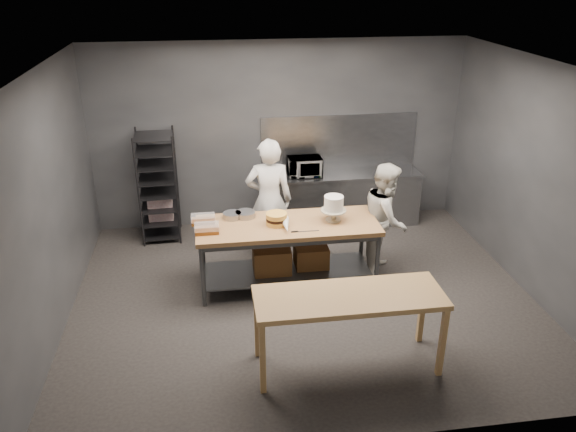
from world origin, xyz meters
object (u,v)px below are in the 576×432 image
at_px(layer_cake, 277,219).
at_px(chef_behind, 269,200).
at_px(microwave, 305,167).
at_px(chef_right, 386,219).
at_px(frosted_cake_stand, 334,205).
at_px(speed_rack, 158,187).
at_px(near_counter, 349,302).
at_px(work_table, 288,246).

bearing_deg(layer_cake, chef_behind, 90.57).
height_order(microwave, layer_cake, microwave).
bearing_deg(layer_cake, chef_right, 7.24).
bearing_deg(frosted_cake_stand, layer_cake, -179.21).
distance_m(chef_behind, microwave, 1.24).
bearing_deg(frosted_cake_stand, speed_rack, 144.21).
distance_m(microwave, frosted_cake_stand, 1.82).
distance_m(near_counter, frosted_cake_stand, 1.83).
bearing_deg(speed_rack, near_counter, -58.16).
height_order(work_table, speed_rack, speed_rack).
bearing_deg(microwave, near_counter, -92.23).
distance_m(speed_rack, chef_behind, 1.88).
distance_m(work_table, chef_behind, 0.87).
xyz_separation_m(chef_right, frosted_cake_stand, (-0.79, -0.19, 0.34)).
relative_size(microwave, layer_cake, 1.96).
relative_size(chef_behind, frosted_cake_stand, 5.30).
relative_size(speed_rack, chef_right, 1.08).
bearing_deg(chef_right, speed_rack, 84.46).
xyz_separation_m(work_table, microwave, (0.53, 1.80, 0.48)).
height_order(work_table, frosted_cake_stand, frosted_cake_stand).
relative_size(chef_right, layer_cake, 5.84).
relative_size(work_table, layer_cake, 8.68).
bearing_deg(frosted_cake_stand, work_table, 178.40).
height_order(speed_rack, layer_cake, speed_rack).
height_order(chef_right, frosted_cake_stand, chef_right).
xyz_separation_m(near_counter, chef_right, (1.01, 1.98, -0.01)).
distance_m(chef_behind, layer_cake, 0.81).
bearing_deg(chef_behind, chef_right, 163.39).
bearing_deg(near_counter, chef_behind, 102.06).
xyz_separation_m(microwave, layer_cake, (-0.69, -1.82, -0.05)).
distance_m(work_table, microwave, 1.93).
bearing_deg(work_table, microwave, 73.56).
relative_size(frosted_cake_stand, layer_cake, 1.26).
bearing_deg(frosted_cake_stand, microwave, 92.41).
distance_m(work_table, frosted_cake_stand, 0.83).
xyz_separation_m(work_table, chef_behind, (-0.16, 0.78, 0.35)).
distance_m(near_counter, chef_behind, 2.65).
distance_m(work_table, layer_cake, 0.46).
bearing_deg(near_counter, frosted_cake_stand, 83.09).
relative_size(chef_behind, chef_right, 1.14).
height_order(near_counter, layer_cake, layer_cake).
distance_m(speed_rack, layer_cake, 2.40).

